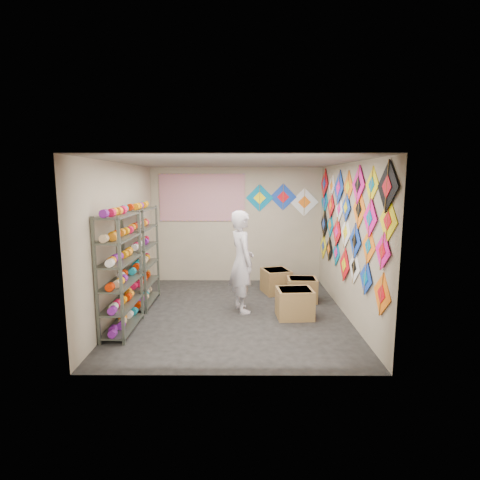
{
  "coord_description": "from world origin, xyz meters",
  "views": [
    {
      "loc": [
        0.14,
        -6.57,
        2.39
      ],
      "look_at": [
        0.1,
        0.3,
        1.3
      ],
      "focal_mm": 28.0,
      "sensor_mm": 36.0,
      "label": 1
    }
  ],
  "objects_px": {
    "shopkeeper": "(242,262)",
    "carton_c": "(276,281)",
    "carton_b": "(302,290)",
    "shelf_rack_back": "(142,257)",
    "shelf_rack_front": "(120,273)",
    "carton_a": "(295,303)"
  },
  "relations": [
    {
      "from": "shelf_rack_back",
      "to": "carton_b",
      "type": "distance_m",
      "value": 3.21
    },
    {
      "from": "shelf_rack_back",
      "to": "carton_b",
      "type": "xyz_separation_m",
      "value": [
        3.12,
        0.23,
        -0.72
      ]
    },
    {
      "from": "carton_c",
      "to": "carton_b",
      "type": "bearing_deg",
      "value": -66.28
    },
    {
      "from": "carton_a",
      "to": "carton_b",
      "type": "height_order",
      "value": "carton_a"
    },
    {
      "from": "shelf_rack_back",
      "to": "carton_c",
      "type": "relative_size",
      "value": 3.26
    },
    {
      "from": "shelf_rack_front",
      "to": "carton_b",
      "type": "height_order",
      "value": "shelf_rack_front"
    },
    {
      "from": "carton_a",
      "to": "carton_b",
      "type": "bearing_deg",
      "value": 69.46
    },
    {
      "from": "shelf_rack_front",
      "to": "shopkeeper",
      "type": "height_order",
      "value": "shelf_rack_front"
    },
    {
      "from": "carton_a",
      "to": "carton_c",
      "type": "height_order",
      "value": "carton_a"
    },
    {
      "from": "shelf_rack_front",
      "to": "shelf_rack_back",
      "type": "bearing_deg",
      "value": 90.0
    },
    {
      "from": "shelf_rack_back",
      "to": "shopkeeper",
      "type": "relative_size",
      "value": 1.02
    },
    {
      "from": "shelf_rack_front",
      "to": "shopkeeper",
      "type": "relative_size",
      "value": 1.02
    },
    {
      "from": "shopkeeper",
      "to": "carton_c",
      "type": "distance_m",
      "value": 1.52
    },
    {
      "from": "carton_b",
      "to": "shopkeeper",
      "type": "bearing_deg",
      "value": -152.27
    },
    {
      "from": "shopkeeper",
      "to": "carton_b",
      "type": "bearing_deg",
      "value": -83.24
    },
    {
      "from": "shelf_rack_back",
      "to": "shopkeeper",
      "type": "xyz_separation_m",
      "value": [
        1.91,
        -0.35,
        -0.02
      ]
    },
    {
      "from": "shopkeeper",
      "to": "carton_b",
      "type": "height_order",
      "value": "shopkeeper"
    },
    {
      "from": "shelf_rack_front",
      "to": "carton_a",
      "type": "height_order",
      "value": "shelf_rack_front"
    },
    {
      "from": "carton_a",
      "to": "shopkeeper",
      "type": "bearing_deg",
      "value": 156.0
    },
    {
      "from": "carton_c",
      "to": "shopkeeper",
      "type": "bearing_deg",
      "value": -138.96
    },
    {
      "from": "shelf_rack_back",
      "to": "carton_c",
      "type": "xyz_separation_m",
      "value": [
        2.65,
        0.79,
        -0.7
      ]
    },
    {
      "from": "carton_c",
      "to": "shelf_rack_front",
      "type": "bearing_deg",
      "value": -157.81
    }
  ]
}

